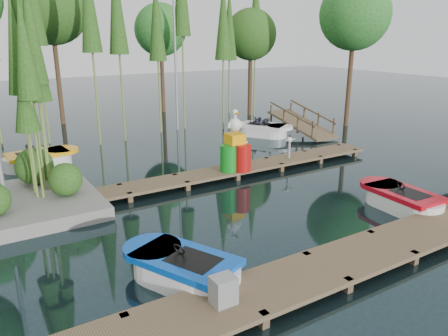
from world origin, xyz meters
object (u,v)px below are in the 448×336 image
boat_blue (183,270)px  boat_yellow_far (39,160)px  boat_red (402,200)px  yellow_barrel (235,155)px  drum_cluster (236,152)px  utility_cabinet (223,290)px

boat_blue → boat_yellow_far: bearing=71.0°
boat_red → yellow_barrel: 5.92m
boat_blue → boat_yellow_far: (-1.06, 10.52, 0.03)m
boat_blue → boat_red: size_ratio=1.10×
boat_red → boat_yellow_far: boat_yellow_far is taller
yellow_barrel → drum_cluster: (-0.06, -0.16, 0.17)m
utility_cabinet → drum_cluster: 8.36m
utility_cabinet → drum_cluster: (4.79, 6.84, 0.38)m
boat_yellow_far → utility_cabinet: (1.15, -12.01, 0.27)m
boat_blue → utility_cabinet: 1.52m
boat_yellow_far → drum_cluster: bearing=-25.6°
boat_red → yellow_barrel: bearing=118.0°
boat_yellow_far → yellow_barrel: bearing=-24.4°
utility_cabinet → yellow_barrel: 8.52m
boat_red → utility_cabinet: bearing=-164.3°
boat_blue → yellow_barrel: yellow_barrel is taller
utility_cabinet → boat_red: bearing=12.7°
boat_red → utility_cabinet: size_ratio=5.24×
boat_yellow_far → drum_cluster: drum_cluster is taller
boat_red → utility_cabinet: boat_red is taller
boat_blue → yellow_barrel: size_ratio=3.24×
boat_blue → drum_cluster: size_ratio=1.41×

